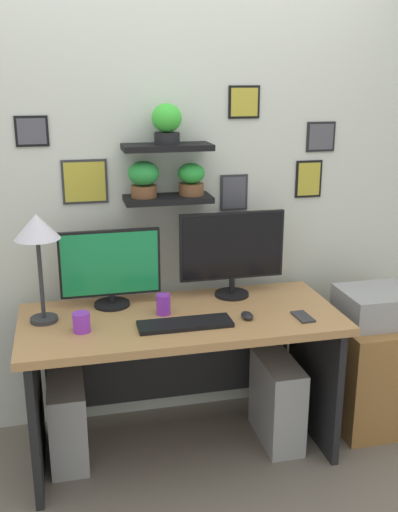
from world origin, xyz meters
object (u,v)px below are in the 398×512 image
object	(u,v)px
cell_phone	(303,317)
computer_tower_left	(68,420)
coffee_mug	(81,322)
computer_mouse	(247,315)
pen_cup	(163,304)
printer	(377,306)
drawer_cabinet	(371,371)
monitor_left	(110,267)
keyboard	(185,324)
computer_tower_right	(277,401)
monitor_right	(232,251)
desk	(180,351)
desk_lamp	(37,234)

from	to	relation	value
cell_phone	computer_tower_left	xyz separation A→B (m)	(-1.14, 0.23, -0.54)
coffee_mug	computer_tower_left	xyz separation A→B (m)	(-0.09, 0.15, -0.58)
computer_mouse	pen_cup	distance (m)	0.41
computer_mouse	coffee_mug	distance (m)	0.78
printer	computer_tower_left	size ratio (longest dim) A/B	0.90
drawer_cabinet	computer_tower_left	world-z (taller)	drawer_cabinet
monitor_left	keyboard	distance (m)	0.50
computer_mouse	computer_tower_left	bearing A→B (deg)	168.57
computer_tower_right	monitor_right	bearing A→B (deg)	128.81
desk	computer_tower_right	distance (m)	0.60
monitor_left	cell_phone	bearing A→B (deg)	-23.17
coffee_mug	pen_cup	world-z (taller)	pen_cup
keyboard	drawer_cabinet	distance (m)	1.19
computer_mouse	pen_cup	bearing A→B (deg)	159.07
desk_lamp	monitor_right	bearing A→B (deg)	8.09
desk_lamp	printer	bearing A→B (deg)	-1.22
drawer_cabinet	computer_tower_right	size ratio (longest dim) A/B	1.33
monitor_right	coffee_mug	xyz separation A→B (m)	(-0.79, -0.30, -0.20)
monitor_right	drawer_cabinet	xyz separation A→B (m)	(0.76, -0.17, -0.70)
printer	desk	bearing A→B (deg)	179.47
coffee_mug	computer_tower_left	size ratio (longest dim) A/B	0.21
monitor_left	computer_tower_right	distance (m)	1.12
monitor_left	printer	bearing A→B (deg)	-7.12
desk	printer	xyz separation A→B (m)	(1.08, -0.01, 0.15)
desk	desk_lamp	size ratio (longest dim) A/B	2.98
monitor_left	computer_mouse	bearing A→B (deg)	-27.71
monitor_right	cell_phone	distance (m)	0.51
drawer_cabinet	printer	bearing A→B (deg)	90.00
cell_phone	pen_cup	bearing A→B (deg)	159.98
coffee_mug	cell_phone	bearing A→B (deg)	-4.33
monitor_right	computer_tower_left	size ratio (longest dim) A/B	1.32
monitor_right	desk	bearing A→B (deg)	-152.57
monitor_left	computer_tower_left	size ratio (longest dim) A/B	1.19
printer	desk_lamp	bearing A→B (deg)	178.78
coffee_mug	computer_tower_right	xyz separation A→B (m)	(0.98, 0.06, -0.57)
monitor_right	computer_tower_right	bearing A→B (deg)	-51.19
computer_mouse	drawer_cabinet	distance (m)	0.92
pen_cup	printer	distance (m)	1.16
cell_phone	computer_tower_right	size ratio (longest dim) A/B	0.31
keyboard	computer_tower_right	world-z (taller)	keyboard
printer	drawer_cabinet	bearing A→B (deg)	-90.00
drawer_cabinet	computer_tower_right	world-z (taller)	drawer_cabinet
drawer_cabinet	desk	bearing A→B (deg)	179.47
desk	monitor_right	xyz separation A→B (m)	(0.32, 0.16, 0.46)
coffee_mug	pen_cup	size ratio (longest dim) A/B	0.90
monitor_left	pen_cup	distance (m)	0.33
pen_cup	keyboard	bearing A→B (deg)	-66.34
desk_lamp	computer_tower_right	bearing A→B (deg)	-4.94
cell_phone	drawer_cabinet	bearing A→B (deg)	18.77
computer_mouse	printer	xyz separation A→B (m)	(0.78, 0.15, -0.08)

